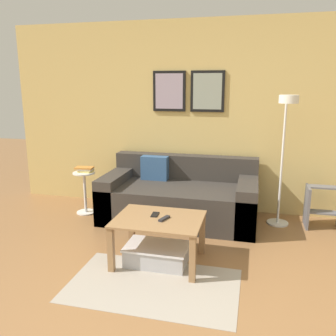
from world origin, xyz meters
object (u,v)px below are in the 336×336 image
object	(u,v)px
couch	(180,198)
step_stool	(324,206)
book_stack	(85,169)
cell_phone	(155,214)
floor_lamp	(285,139)
remote_control	(164,219)
side_table	(85,189)
storage_bin	(157,254)
coffee_table	(159,226)

from	to	relation	value
couch	step_stool	size ratio (longest dim) A/B	3.82
couch	book_stack	world-z (taller)	couch
cell_phone	floor_lamp	bearing A→B (deg)	35.42
remote_control	step_stool	bearing A→B (deg)	58.07
side_table	cell_phone	xyz separation A→B (m)	(1.28, -1.02, 0.12)
side_table	cell_phone	distance (m)	1.64
side_table	book_stack	bearing A→B (deg)	44.47
couch	storage_bin	xyz separation A→B (m)	(0.04, -1.23, -0.19)
side_table	book_stack	world-z (taller)	book_stack
step_stool	floor_lamp	bearing A→B (deg)	-161.21
coffee_table	book_stack	xyz separation A→B (m)	(-1.32, 1.11, 0.24)
floor_lamp	remote_control	bearing A→B (deg)	-134.38
side_table	remote_control	distance (m)	1.79
couch	floor_lamp	world-z (taller)	floor_lamp
coffee_table	cell_phone	world-z (taller)	cell_phone
book_stack	step_stool	xyz separation A→B (m)	(3.05, 0.21, -0.34)
remote_control	side_table	bearing A→B (deg)	160.64
storage_bin	floor_lamp	size ratio (longest dim) A/B	0.38
book_stack	floor_lamp	bearing A→B (deg)	0.67
floor_lamp	storage_bin	bearing A→B (deg)	-135.59
remote_control	coffee_table	bearing A→B (deg)	177.75
storage_bin	step_stool	world-z (taller)	step_stool
floor_lamp	book_stack	xyz separation A→B (m)	(-2.52, -0.03, -0.50)
book_stack	step_stool	size ratio (longest dim) A/B	0.49
book_stack	cell_phone	distance (m)	1.64
remote_control	cell_phone	world-z (taller)	remote_control
floor_lamp	step_stool	distance (m)	1.00
coffee_table	book_stack	world-z (taller)	book_stack
storage_bin	cell_phone	world-z (taller)	cell_phone
storage_bin	book_stack	distance (m)	1.82
couch	side_table	distance (m)	1.30
remote_control	step_stool	xyz separation A→B (m)	(1.67, 1.34, -0.20)
couch	book_stack	xyz separation A→B (m)	(-1.28, -0.08, 0.32)
floor_lamp	side_table	size ratio (longest dim) A/B	2.81
cell_phone	couch	bearing A→B (deg)	84.49
couch	floor_lamp	size ratio (longest dim) A/B	1.21
storage_bin	remote_control	distance (m)	0.38
floor_lamp	cell_phone	world-z (taller)	floor_lamp
floor_lamp	step_stool	world-z (taller)	floor_lamp
remote_control	cell_phone	xyz separation A→B (m)	(-0.12, 0.10, -0.01)
book_stack	cell_phone	world-z (taller)	book_stack
storage_bin	cell_phone	distance (m)	0.39
coffee_table	side_table	bearing A→B (deg)	140.77
floor_lamp	cell_phone	bearing A→B (deg)	-139.75
book_stack	step_stool	bearing A→B (deg)	3.94
coffee_table	storage_bin	bearing A→B (deg)	-102.80
floor_lamp	remote_control	size ratio (longest dim) A/B	10.70
book_stack	remote_control	distance (m)	1.79
coffee_table	step_stool	bearing A→B (deg)	37.36
couch	side_table	world-z (taller)	couch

